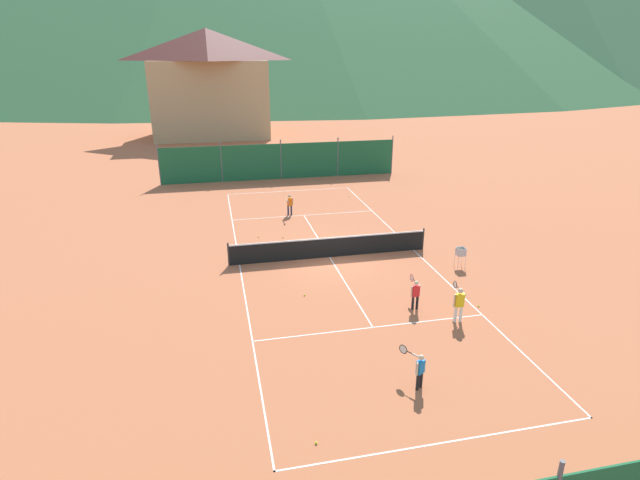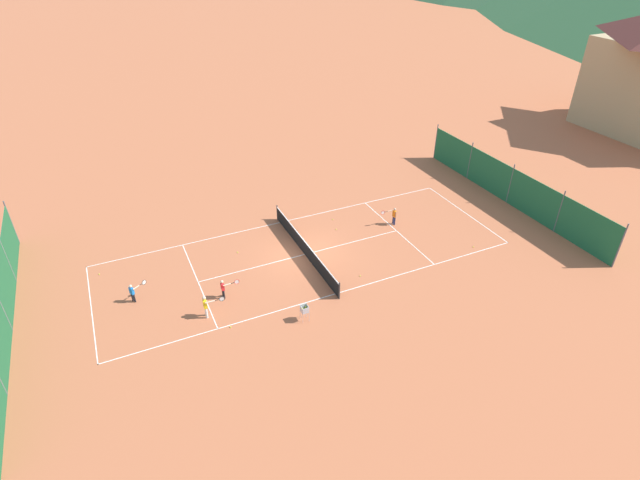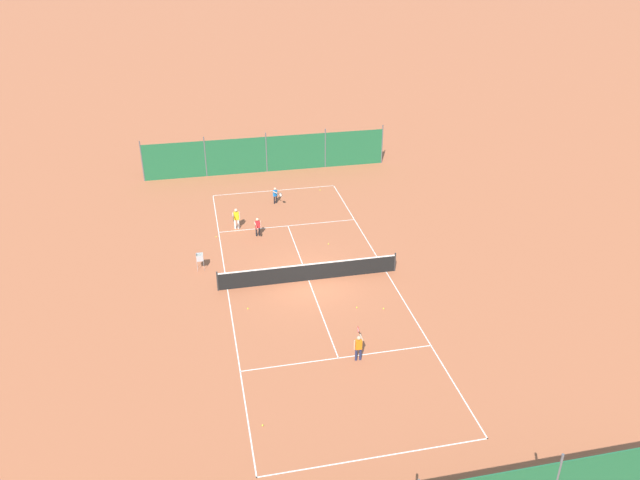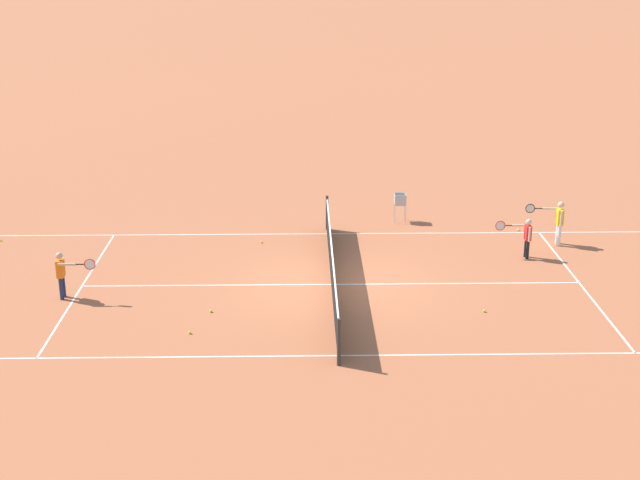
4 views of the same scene
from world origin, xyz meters
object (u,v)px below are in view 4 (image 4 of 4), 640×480
player_far_service (558,220)px  tennis_ball_alley_right (261,242)px  tennis_net (332,266)px  player_near_service (526,235)px  tennis_ball_service_box (518,230)px  tennis_ball_by_net_right (190,333)px  player_near_baseline (63,272)px  tennis_ball_alley_left (211,311)px  ball_hopper (400,201)px  tennis_ball_mid_court (484,311)px  tennis_ball_near_corner (0,240)px

player_far_service → tennis_ball_alley_right: player_far_service is taller
tennis_net → player_near_service: (1.91, -5.42, 0.16)m
player_far_service → tennis_ball_service_box: (1.27, 0.80, -0.72)m
player_near_service → tennis_ball_service_box: bearing=-9.4°
tennis_ball_service_box → tennis_ball_alley_right: 7.82m
player_far_service → tennis_ball_by_net_right: size_ratio=19.60×
player_near_baseline → tennis_ball_alley_left: player_near_baseline is taller
tennis_ball_alley_right → player_near_service: bearing=-100.7°
tennis_ball_alley_right → tennis_ball_by_net_right: 6.38m
tennis_ball_alley_right → tennis_ball_by_net_right: bearing=167.8°
tennis_net → ball_hopper: size_ratio=10.31×
player_near_service → tennis_ball_mid_court: bearing=153.9°
tennis_ball_alley_left → tennis_ball_mid_court: size_ratio=1.00×
player_near_baseline → player_near_service: bearing=-77.4°
tennis_ball_service_box → tennis_ball_by_net_right: same height
player_near_baseline → tennis_ball_alley_left: 3.86m
tennis_ball_alley_left → tennis_ball_alley_right: (5.02, -0.99, 0.00)m
player_near_baseline → tennis_ball_by_net_right: size_ratio=18.19×
tennis_ball_service_box → tennis_ball_by_net_right: bearing=128.4°
player_near_service → tennis_ball_service_box: size_ratio=17.13×
tennis_net → tennis_ball_alley_left: (-1.73, 2.94, -0.47)m
tennis_ball_service_box → tennis_ball_alley_right: (-0.98, 7.76, 0.00)m
tennis_ball_alley_right → tennis_net: bearing=-149.4°
player_near_baseline → tennis_ball_by_net_right: bearing=-122.8°
tennis_ball_near_corner → tennis_ball_alley_right: 7.68m
tennis_net → tennis_ball_by_net_right: bearing=131.7°
tennis_ball_alley_right → tennis_ball_mid_court: same height
player_near_baseline → tennis_ball_alley_left: (-0.94, -3.69, -0.67)m
tennis_ball_service_box → tennis_ball_by_net_right: size_ratio=1.00×
player_far_service → tennis_ball_by_net_right: (-5.95, 9.91, -0.72)m
tennis_ball_alley_left → ball_hopper: bearing=-36.7°
tennis_ball_near_corner → ball_hopper: 12.06m
player_far_service → tennis_ball_near_corner: 16.26m
player_far_service → player_near_baseline: bearing=106.0°
tennis_ball_service_box → tennis_ball_mid_court: 6.52m
tennis_ball_alley_right → player_near_baseline: bearing=131.1°
tennis_net → tennis_ball_alley_left: bearing=120.4°
tennis_ball_service_box → tennis_ball_by_net_right: 11.62m
ball_hopper → tennis_ball_mid_court: bearing=-169.8°
tennis_net → tennis_ball_near_corner: 10.29m
player_near_service → tennis_ball_by_net_right: bearing=119.1°
tennis_net → tennis_ball_alley_left: 3.44m
tennis_ball_service_box → tennis_ball_near_corner: 15.45m
tennis_ball_near_corner → tennis_ball_service_box: bearing=-87.5°
player_far_service → tennis_ball_mid_court: 5.77m
player_near_service → tennis_ball_alley_right: 7.53m
tennis_ball_near_corner → tennis_ball_mid_court: bearing=-112.4°
tennis_ball_alley_left → player_far_service: bearing=-63.6°
player_near_baseline → tennis_ball_alley_left: bearing=-104.3°
tennis_ball_near_corner → tennis_ball_alley_right: (-0.31, -7.68, 0.00)m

